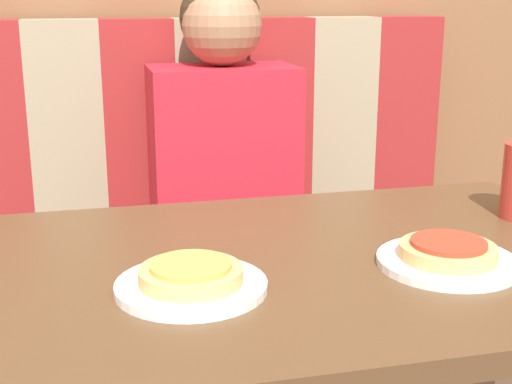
% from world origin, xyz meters
% --- Properties ---
extents(booth_seat, '(1.25, 0.48, 0.45)m').
position_xyz_m(booth_seat, '(0.00, 0.65, 0.22)').
color(booth_seat, '#382319').
rests_on(booth_seat, ground_plane).
extents(booth_backrest, '(1.25, 0.10, 0.59)m').
position_xyz_m(booth_backrest, '(0.00, 0.84, 0.74)').
color(booth_backrest, maroon).
rests_on(booth_backrest, booth_seat).
extents(dining_table, '(1.03, 0.67, 0.72)m').
position_xyz_m(dining_table, '(0.00, 0.00, 0.62)').
color(dining_table, brown).
rests_on(dining_table, ground_plane).
extents(person, '(0.34, 0.22, 0.69)m').
position_xyz_m(person, '(0.00, 0.65, 0.79)').
color(person, red).
rests_on(person, booth_seat).
extents(plate_left, '(0.21, 0.21, 0.01)m').
position_xyz_m(plate_left, '(-0.19, -0.08, 0.72)').
color(plate_left, white).
rests_on(plate_left, dining_table).
extents(plate_right, '(0.21, 0.21, 0.01)m').
position_xyz_m(plate_right, '(0.19, -0.08, 0.72)').
color(plate_right, white).
rests_on(plate_right, dining_table).
extents(pizza_left, '(0.14, 0.14, 0.03)m').
position_xyz_m(pizza_left, '(-0.19, -0.08, 0.74)').
color(pizza_left, tan).
rests_on(pizza_left, plate_left).
extents(pizza_right, '(0.14, 0.14, 0.03)m').
position_xyz_m(pizza_right, '(0.19, -0.08, 0.74)').
color(pizza_right, tan).
rests_on(pizza_right, plate_right).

